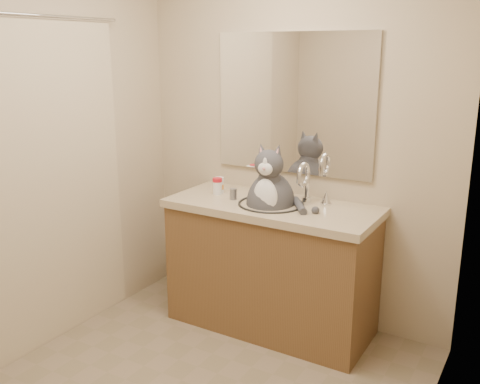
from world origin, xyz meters
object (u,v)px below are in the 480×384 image
at_px(cat, 270,199).
at_px(grey_canister, 233,194).
at_px(pill_bottle_redcap, 217,186).
at_px(pill_bottle_orange, 219,185).

xyz_separation_m(cat, grey_canister, (-0.26, -0.03, 0.00)).
distance_m(pill_bottle_redcap, grey_canister, 0.17).
distance_m(cat, pill_bottle_orange, 0.43).
distance_m(pill_bottle_redcap, pill_bottle_orange, 0.04).
bearing_deg(cat, grey_canister, 175.61).
bearing_deg(pill_bottle_orange, pill_bottle_redcap, -76.94).
bearing_deg(cat, pill_bottle_redcap, 165.34).
bearing_deg(cat, pill_bottle_orange, 160.65).
distance_m(cat, grey_canister, 0.26).
height_order(cat, pill_bottle_orange, cat).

